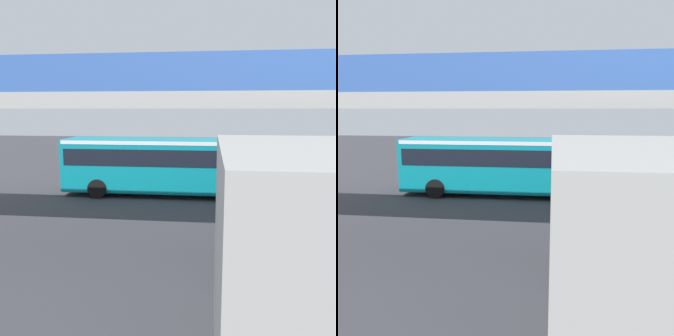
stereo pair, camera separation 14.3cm
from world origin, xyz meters
TOP-DOWN VIEW (x-y plane):
  - ground at (0.00, 0.00)m, footprint 80.00×80.00m
  - city_bus at (0.34, 1.23)m, footprint 11.54×2.85m
  - traffic_sign at (2.92, -3.01)m, footprint 0.08×0.60m
  - lane_dash_leftmost at (-6.00, -2.76)m, footprint 2.00×0.20m
  - lane_dash_left at (-2.00, -2.76)m, footprint 2.00×0.20m
  - lane_dash_centre at (2.00, -2.76)m, footprint 2.00×0.20m
  - lane_dash_right at (6.00, -2.76)m, footprint 2.00×0.20m
  - pedestrian_overpass at (0.00, 9.07)m, footprint 28.41×2.60m

SIDE VIEW (x-z plane):
  - ground at x=0.00m, z-range 0.00..0.00m
  - lane_dash_leftmost at x=-6.00m, z-range 0.00..0.01m
  - lane_dash_left at x=-2.00m, z-range 0.00..0.01m
  - lane_dash_centre at x=2.00m, z-range 0.00..0.01m
  - lane_dash_right at x=6.00m, z-range 0.00..0.01m
  - city_bus at x=0.34m, z-range 0.31..3.46m
  - traffic_sign at x=2.92m, z-range 0.49..3.29m
  - pedestrian_overpass at x=0.00m, z-range 1.52..7.94m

